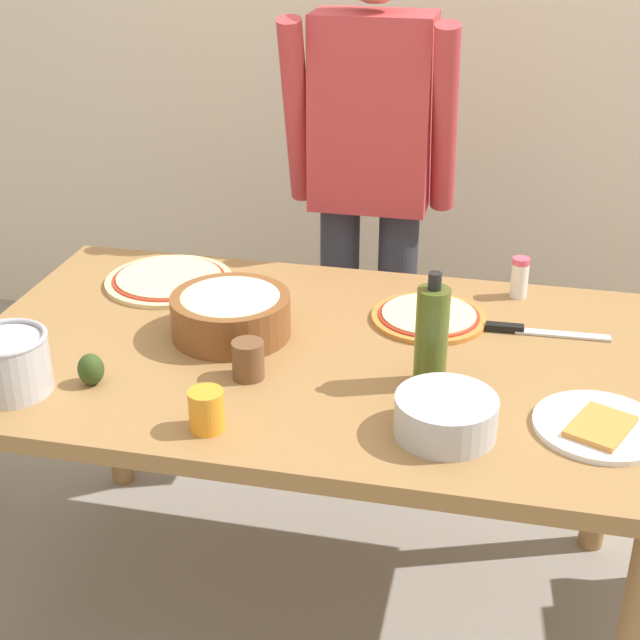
% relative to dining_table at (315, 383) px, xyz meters
% --- Properties ---
extents(ground, '(8.00, 8.00, 0.00)m').
position_rel_dining_table_xyz_m(ground, '(0.00, 0.00, -0.67)').
color(ground, gray).
extents(wall_back, '(5.60, 0.10, 2.60)m').
position_rel_dining_table_xyz_m(wall_back, '(0.00, 1.60, 0.63)').
color(wall_back, beige).
rests_on(wall_back, ground).
extents(dining_table, '(1.60, 0.96, 0.76)m').
position_rel_dining_table_xyz_m(dining_table, '(0.00, 0.00, 0.00)').
color(dining_table, olive).
rests_on(dining_table, ground).
extents(person_cook, '(0.49, 0.25, 1.62)m').
position_rel_dining_table_xyz_m(person_cook, '(-0.01, 0.76, 0.27)').
color(person_cook, '#2D2D38').
rests_on(person_cook, ground).
extents(pizza_raw_on_board, '(0.34, 0.34, 0.02)m').
position_rel_dining_table_xyz_m(pizza_raw_on_board, '(-0.46, 0.28, 0.10)').
color(pizza_raw_on_board, beige).
rests_on(pizza_raw_on_board, dining_table).
extents(pizza_cooked_on_tray, '(0.28, 0.28, 0.02)m').
position_rel_dining_table_xyz_m(pizza_cooked_on_tray, '(0.24, 0.21, 0.10)').
color(pizza_cooked_on_tray, '#C67A33').
rests_on(pizza_cooked_on_tray, dining_table).
extents(plate_with_slice, '(0.26, 0.26, 0.02)m').
position_rel_dining_table_xyz_m(plate_with_slice, '(0.62, -0.21, 0.10)').
color(plate_with_slice, white).
rests_on(plate_with_slice, dining_table).
extents(popcorn_bowl, '(0.28, 0.28, 0.11)m').
position_rel_dining_table_xyz_m(popcorn_bowl, '(-0.21, 0.03, 0.15)').
color(popcorn_bowl, brown).
rests_on(popcorn_bowl, dining_table).
extents(mixing_bowl_steel, '(0.20, 0.20, 0.08)m').
position_rel_dining_table_xyz_m(mixing_bowl_steel, '(0.32, -0.29, 0.13)').
color(mixing_bowl_steel, '#B7B7BC').
rests_on(mixing_bowl_steel, dining_table).
extents(olive_oil_bottle, '(0.07, 0.07, 0.26)m').
position_rel_dining_table_xyz_m(olive_oil_bottle, '(0.27, -0.10, 0.20)').
color(olive_oil_bottle, '#47561E').
rests_on(olive_oil_bottle, dining_table).
extents(steel_pot, '(0.17, 0.17, 0.13)m').
position_rel_dining_table_xyz_m(steel_pot, '(-0.58, -0.32, 0.16)').
color(steel_pot, '#B7B7BC').
rests_on(steel_pot, dining_table).
extents(cup_orange, '(0.07, 0.07, 0.08)m').
position_rel_dining_table_xyz_m(cup_orange, '(-0.13, -0.37, 0.13)').
color(cup_orange, orange).
rests_on(cup_orange, dining_table).
extents(cup_small_brown, '(0.07, 0.07, 0.08)m').
position_rel_dining_table_xyz_m(cup_small_brown, '(-0.11, -0.16, 0.13)').
color(cup_small_brown, brown).
rests_on(cup_small_brown, dining_table).
extents(salt_shaker, '(0.04, 0.04, 0.11)m').
position_rel_dining_table_xyz_m(salt_shaker, '(0.44, 0.39, 0.14)').
color(salt_shaker, white).
rests_on(salt_shaker, dining_table).
extents(chef_knife, '(0.29, 0.03, 0.02)m').
position_rel_dining_table_xyz_m(chef_knife, '(0.48, 0.19, 0.10)').
color(chef_knife, silver).
rests_on(chef_knife, dining_table).
extents(avocado, '(0.06, 0.06, 0.07)m').
position_rel_dining_table_xyz_m(avocado, '(-0.43, -0.26, 0.13)').
color(avocado, '#2D4219').
rests_on(avocado, dining_table).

